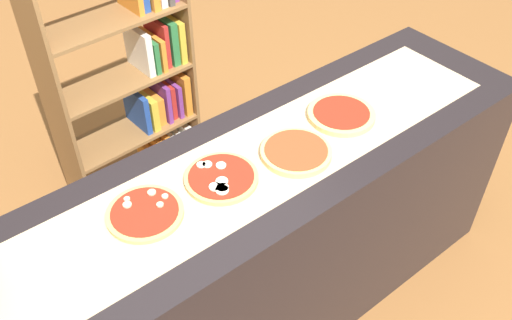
{
  "coord_description": "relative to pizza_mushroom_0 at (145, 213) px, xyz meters",
  "views": [
    {
      "loc": [
        -0.93,
        -1.16,
        2.3
      ],
      "look_at": [
        0.0,
        0.0,
        0.98
      ],
      "focal_mm": 39.11,
      "sensor_mm": 36.0,
      "label": 1
    }
  ],
  "objects": [
    {
      "name": "counter",
      "position": [
        0.44,
        -0.03,
        -0.49
      ],
      "size": [
        2.46,
        0.65,
        0.96
      ],
      "primitive_type": "cube",
      "color": "black",
      "rests_on": "ground_plane"
    },
    {
      "name": "parchment_paper",
      "position": [
        0.44,
        -0.03,
        -0.01
      ],
      "size": [
        2.12,
        0.42,
        0.0
      ],
      "primitive_type": "cube",
      "color": "tan",
      "rests_on": "counter"
    },
    {
      "name": "pizza_plain_2",
      "position": [
        0.58,
        -0.08,
        0.0
      ],
      "size": [
        0.26,
        0.26,
        0.02
      ],
      "color": "#DBB26B",
      "rests_on": "parchment_paper"
    },
    {
      "name": "pizza_plain_3",
      "position": [
        0.88,
        -0.02,
        0.0
      ],
      "size": [
        0.27,
        0.27,
        0.02
      ],
      "color": "#DBB26B",
      "rests_on": "parchment_paper"
    },
    {
      "name": "ground_plane",
      "position": [
        0.44,
        -0.03,
        -0.97
      ],
      "size": [
        12.0,
        12.0,
        0.0
      ],
      "primitive_type": "plane",
      "color": "brown"
    },
    {
      "name": "bookshelf",
      "position": [
        0.59,
        1.15,
        -0.32
      ],
      "size": [
        0.77,
        0.33,
        1.39
      ],
      "color": "brown",
      "rests_on": "ground_plane"
    },
    {
      "name": "pizza_mushroom_0",
      "position": [
        0.0,
        0.0,
        0.0
      ],
      "size": [
        0.25,
        0.25,
        0.02
      ],
      "color": "tan",
      "rests_on": "parchment_paper"
    },
    {
      "name": "pizza_mozzarella_1",
      "position": [
        0.29,
        -0.02,
        0.0
      ],
      "size": [
        0.26,
        0.26,
        0.02
      ],
      "color": "tan",
      "rests_on": "parchment_paper"
    }
  ]
}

